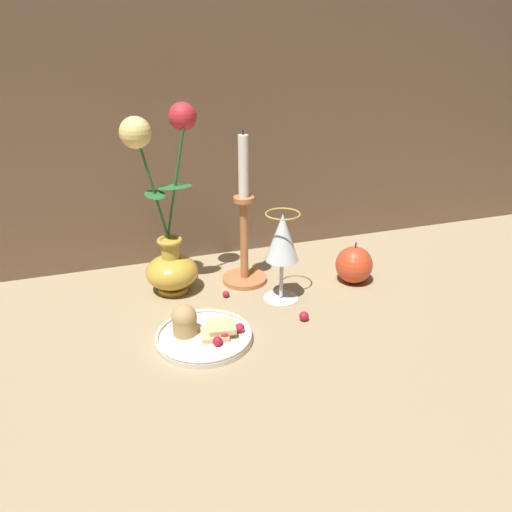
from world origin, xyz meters
The scene contains 8 objects.
ground_plane centered at (0.00, 0.00, 0.00)m, with size 2.40×2.40×0.00m, color #9E8966.
vase centered at (-0.14, 0.12, 0.13)m, with size 0.15×0.11×0.39m.
plate_with_pastries centered at (-0.12, -0.08, 0.02)m, with size 0.18×0.18×0.07m.
wine_glass centered at (0.07, 0.01, 0.13)m, with size 0.07×0.07×0.19m.
candlestick centered at (0.02, 0.11, 0.11)m, with size 0.10×0.10×0.33m.
apple_beside_vase centered at (0.25, 0.03, 0.04)m, with size 0.08×0.08×0.09m.
berry_near_plate centered at (0.08, -0.08, 0.01)m, with size 0.02×0.02×0.02m, color #AD192D.
berry_front_center centered at (-0.04, 0.05, 0.01)m, with size 0.01×0.01×0.01m, color #AD192D.
Camera 1 is at (-0.27, -0.84, 0.51)m, focal length 35.00 mm.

